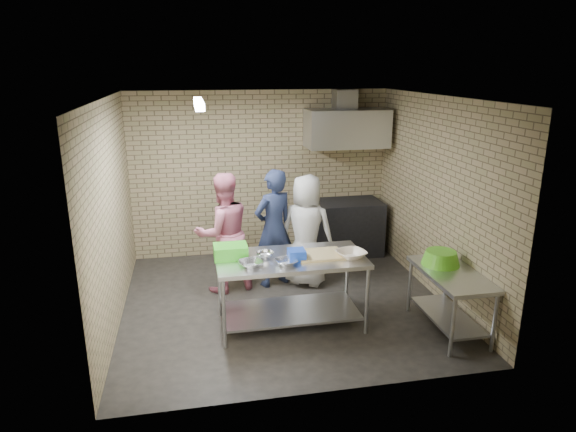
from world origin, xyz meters
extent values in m
plane|color=black|center=(0.00, 0.00, 0.00)|extent=(4.20, 4.20, 0.00)
plane|color=black|center=(0.00, 0.00, 2.70)|extent=(4.20, 4.20, 0.00)
cube|color=#9D8762|center=(0.00, 2.00, 1.35)|extent=(4.20, 0.06, 2.70)
cube|color=#9D8762|center=(0.00, -2.00, 1.35)|extent=(4.20, 0.06, 2.70)
cube|color=#9D8762|center=(-2.10, 0.00, 1.35)|extent=(0.06, 4.00, 2.70)
cube|color=#9D8762|center=(2.10, 0.00, 1.35)|extent=(0.06, 4.00, 2.70)
cube|color=silver|center=(-0.03, -0.61, 0.44)|extent=(1.77, 0.88, 0.88)
cube|color=silver|center=(1.80, -1.10, 0.38)|extent=(0.60, 1.20, 0.75)
cube|color=black|center=(1.35, 1.65, 0.45)|extent=(1.20, 0.70, 0.90)
cube|color=silver|center=(1.35, 1.70, 2.10)|extent=(1.30, 0.60, 0.60)
cube|color=#A5A8AD|center=(1.35, 1.85, 2.55)|extent=(0.35, 0.30, 0.30)
cube|color=#3F2B19|center=(1.65, 1.89, 1.92)|extent=(0.80, 0.20, 0.04)
cube|color=white|center=(-1.00, 0.00, 2.64)|extent=(0.10, 1.25, 0.08)
cube|color=green|center=(-0.73, -0.49, 0.96)|extent=(0.39, 0.29, 0.16)
cube|color=#183FB5|center=(0.02, -0.71, 0.95)|extent=(0.20, 0.20, 0.13)
cube|color=tan|center=(0.32, -0.63, 0.90)|extent=(0.54, 0.41, 0.03)
imported|color=silver|center=(-0.53, -0.81, 0.92)|extent=(0.34, 0.34, 0.07)
imported|color=silver|center=(-0.33, -0.56, 0.92)|extent=(0.26, 0.26, 0.07)
imported|color=silver|center=(-0.13, -0.83, 0.92)|extent=(0.31, 0.31, 0.06)
imported|color=beige|center=(0.67, -0.76, 0.93)|extent=(0.42, 0.42, 0.08)
cylinder|color=#B22619|center=(1.40, 1.89, 2.03)|extent=(0.07, 0.07, 0.18)
cylinder|color=green|center=(1.80, 1.89, 2.02)|extent=(0.06, 0.06, 0.15)
imported|color=#161D37|center=(-0.02, 0.62, 0.85)|extent=(0.74, 0.63, 1.70)
imported|color=#C2667D|center=(-0.74, 0.58, 0.84)|extent=(0.96, 0.83, 1.69)
imported|color=silver|center=(0.44, 0.56, 0.81)|extent=(0.94, 0.85, 1.62)
camera|label=1|loc=(-1.13, -6.09, 3.07)|focal=31.51mm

